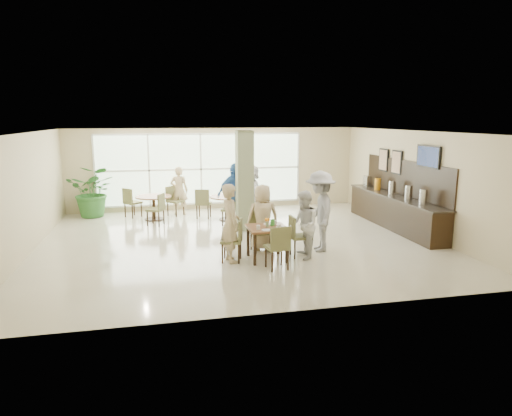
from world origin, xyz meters
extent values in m
plane|color=beige|center=(0.00, 0.00, 0.00)|extent=(10.00, 10.00, 0.00)
plane|color=white|center=(0.00, 0.00, 2.80)|extent=(10.00, 10.00, 0.00)
plane|color=beige|center=(0.00, 4.50, 1.40)|extent=(10.00, 0.00, 10.00)
plane|color=beige|center=(0.00, -4.50, 1.40)|extent=(10.00, 0.00, 10.00)
plane|color=beige|center=(-5.00, 0.00, 1.40)|extent=(0.00, 9.00, 9.00)
plane|color=beige|center=(5.00, 0.00, 1.40)|extent=(0.00, 9.00, 9.00)
plane|color=silver|center=(-0.50, 4.47, 1.40)|extent=(7.00, 0.00, 7.00)
cube|color=#6E7A55|center=(0.40, 1.20, 1.40)|extent=(0.45, 0.45, 2.80)
cube|color=brown|center=(0.35, -1.66, 0.72)|extent=(0.86, 0.86, 0.05)
cube|color=black|center=(-0.01, -2.02, 0.35)|extent=(0.06, 0.06, 0.70)
cube|color=black|center=(0.71, -2.02, 0.35)|extent=(0.06, 0.06, 0.70)
cube|color=black|center=(-0.01, -1.30, 0.35)|extent=(0.06, 0.06, 0.70)
cube|color=black|center=(0.71, -1.30, 0.35)|extent=(0.06, 0.06, 0.70)
cylinder|color=brown|center=(-2.13, 3.09, 0.73)|extent=(1.11, 1.11, 0.04)
cylinder|color=black|center=(-2.13, 3.09, 0.35)|extent=(0.10, 0.10, 0.71)
cylinder|color=black|center=(-2.13, 3.09, 0.01)|extent=(0.60, 0.60, 0.03)
cylinder|color=brown|center=(0.15, 2.58, 0.73)|extent=(1.19, 1.19, 0.04)
cylinder|color=black|center=(0.15, 2.58, 0.35)|extent=(0.10, 0.10, 0.71)
cylinder|color=black|center=(0.15, 2.58, 0.01)|extent=(0.60, 0.60, 0.03)
cylinder|color=white|center=(0.56, -1.91, 0.80)|extent=(0.08, 0.08, 0.10)
cylinder|color=white|center=(0.11, -1.85, 0.80)|extent=(0.08, 0.08, 0.10)
cylinder|color=white|center=(0.58, -1.48, 0.80)|extent=(0.08, 0.08, 0.10)
cylinder|color=white|center=(0.25, -1.96, 0.76)|extent=(0.20, 0.20, 0.01)
cylinder|color=white|center=(0.43, -1.42, 0.76)|extent=(0.20, 0.20, 0.01)
cylinder|color=white|center=(0.64, -1.75, 0.76)|extent=(0.20, 0.20, 0.01)
cylinder|color=#99B27F|center=(0.35, -1.66, 0.81)|extent=(0.07, 0.07, 0.12)
sphere|color=orange|center=(0.38, -1.66, 0.92)|extent=(0.07, 0.07, 0.07)
sphere|color=orange|center=(0.34, -1.64, 0.92)|extent=(0.07, 0.07, 0.07)
sphere|color=orange|center=(0.34, -1.69, 0.92)|extent=(0.07, 0.07, 0.07)
cube|color=green|center=(0.50, -1.56, 0.82)|extent=(0.10, 0.05, 0.15)
cube|color=black|center=(4.68, 0.50, 0.45)|extent=(0.60, 4.60, 0.90)
cube|color=black|center=(4.68, 0.50, 0.92)|extent=(0.64, 4.70, 0.04)
cube|color=black|center=(4.97, 0.50, 1.45)|extent=(0.04, 4.60, 1.00)
cylinder|color=silver|center=(4.68, -0.90, 1.14)|extent=(0.20, 0.20, 0.40)
cylinder|color=silver|center=(4.68, -0.20, 1.14)|extent=(0.20, 0.20, 0.40)
cylinder|color=silver|center=(4.68, 0.70, 1.14)|extent=(0.20, 0.20, 0.40)
cylinder|color=orange|center=(4.68, 1.60, 1.12)|extent=(0.18, 0.18, 0.36)
cube|color=silver|center=(4.68, 2.30, 1.12)|extent=(0.18, 0.30, 0.36)
cube|color=black|center=(4.94, -0.60, 2.15)|extent=(0.06, 1.00, 0.58)
cube|color=#7F99CC|center=(4.92, -0.60, 2.15)|extent=(0.01, 0.92, 0.50)
cube|color=black|center=(4.95, 1.00, 1.85)|extent=(0.04, 0.55, 0.70)
cube|color=brown|center=(4.92, 1.00, 1.85)|extent=(0.01, 0.47, 0.62)
cube|color=black|center=(4.95, 1.80, 1.85)|extent=(0.04, 0.55, 0.70)
cube|color=brown|center=(4.92, 1.80, 1.85)|extent=(0.01, 0.47, 0.62)
imported|color=#2C6729|center=(-4.01, 3.94, 0.83)|extent=(1.77, 1.77, 1.65)
imported|color=#CCB488|center=(-0.47, -1.63, 0.87)|extent=(0.51, 0.69, 1.75)
imported|color=#CCB488|center=(0.44, -0.88, 0.80)|extent=(0.81, 0.47, 1.60)
imported|color=white|center=(1.18, -1.75, 0.78)|extent=(0.66, 0.81, 1.55)
imported|color=#949496|center=(1.74, -1.25, 0.96)|extent=(0.91, 1.34, 1.92)
imported|color=#3D74B9|center=(0.18, 1.68, 0.93)|extent=(1.23, 0.95, 1.86)
imported|color=white|center=(0.90, 2.67, 0.85)|extent=(0.89, 1.65, 1.69)
imported|color=#CCB488|center=(-1.31, 3.70, 0.80)|extent=(0.66, 0.51, 1.59)
camera|label=1|loc=(-2.01, -11.27, 3.15)|focal=32.00mm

